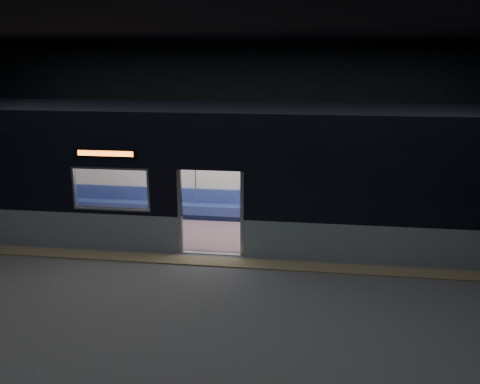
# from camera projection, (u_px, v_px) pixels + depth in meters

# --- Properties ---
(station_floor) EXTENTS (24.00, 14.00, 0.01)m
(station_floor) POSITION_uv_depth(u_px,v_px,m) (202.00, 272.00, 11.11)
(station_floor) COLOR #47494C
(station_floor) RESTS_ON ground
(station_envelope) EXTENTS (24.00, 14.00, 5.00)m
(station_envelope) POSITION_uv_depth(u_px,v_px,m) (199.00, 103.00, 10.15)
(station_envelope) COLOR black
(station_envelope) RESTS_ON station_floor
(tactile_strip) EXTENTS (22.80, 0.50, 0.03)m
(tactile_strip) POSITION_uv_depth(u_px,v_px,m) (207.00, 261.00, 11.63)
(tactile_strip) COLOR #8C7F59
(tactile_strip) RESTS_ON station_floor
(metro_car) EXTENTS (18.00, 3.04, 3.35)m
(metro_car) POSITION_uv_depth(u_px,v_px,m) (222.00, 165.00, 13.06)
(metro_car) COLOR #8796A1
(metro_car) RESTS_ON station_floor
(passenger) EXTENTS (0.41, 0.70, 1.37)m
(passenger) POSITION_uv_depth(u_px,v_px,m) (269.00, 196.00, 14.14)
(passenger) COLOR black
(passenger) RESTS_ON metro_car
(handbag) EXTENTS (0.28, 0.25, 0.13)m
(handbag) POSITION_uv_depth(u_px,v_px,m) (267.00, 202.00, 13.96)
(handbag) COLOR black
(handbag) RESTS_ON passenger
(transit_map) EXTENTS (1.05, 0.03, 0.69)m
(transit_map) POSITION_uv_depth(u_px,v_px,m) (320.00, 170.00, 14.07)
(transit_map) COLOR white
(transit_map) RESTS_ON metro_car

